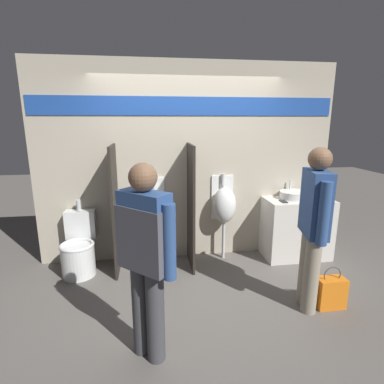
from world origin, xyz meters
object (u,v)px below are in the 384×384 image
object	(u,v)px
toilet	(79,250)
person_with_lanyard	(314,224)
person_in_vest	(146,251)
sink_basin	(294,195)
urinal_far	(224,205)
cell_phone	(283,201)
urinal_near_counter	(154,208)
shopping_bag	(330,292)

from	to	relation	value
toilet	person_with_lanyard	size ratio (longest dim) A/B	0.55
person_in_vest	sink_basin	bearing A→B (deg)	-98.53
person_with_lanyard	sink_basin	bearing A→B (deg)	-5.70
urinal_far	person_with_lanyard	size ratio (longest dim) A/B	0.72
cell_phone	toilet	distance (m)	2.77
urinal_near_counter	toilet	bearing A→B (deg)	-170.19
shopping_bag	person_with_lanyard	bearing A→B (deg)	171.63
urinal_near_counter	toilet	xyz separation A→B (m)	(-0.97, -0.17, -0.48)
person_with_lanyard	urinal_far	bearing A→B (deg)	37.49
person_with_lanyard	cell_phone	bearing A→B (deg)	3.13
sink_basin	person_with_lanyard	world-z (taller)	person_with_lanyard
toilet	shopping_bag	xyz separation A→B (m)	(2.78, -1.14, -0.14)
person_with_lanyard	shopping_bag	size ratio (longest dim) A/B	3.65
sink_basin	toilet	size ratio (longest dim) A/B	0.43
cell_phone	urinal_near_counter	distance (m)	1.76
urinal_near_counter	urinal_far	bearing A→B (deg)	0.00
toilet	urinal_near_counter	bearing A→B (deg)	9.81
urinal_far	toilet	world-z (taller)	urinal_far
cell_phone	urinal_near_counter	xyz separation A→B (m)	(-1.74, 0.21, -0.08)
sink_basin	person_in_vest	world-z (taller)	person_in_vest
urinal_far	toilet	size ratio (longest dim) A/B	1.31
toilet	person_in_vest	world-z (taller)	person_in_vest
sink_basin	urinal_near_counter	world-z (taller)	urinal_near_counter
sink_basin	person_with_lanyard	xyz separation A→B (m)	(-0.41, -1.22, 0.02)
sink_basin	urinal_far	size ratio (longest dim) A/B	0.33
urinal_far	person_in_vest	distance (m)	2.03
sink_basin	urinal_far	bearing A→B (deg)	176.84
cell_phone	urinal_far	size ratio (longest dim) A/B	0.12
person_in_vest	urinal_near_counter	bearing A→B (deg)	-50.39
urinal_far	cell_phone	bearing A→B (deg)	-15.03
sink_basin	toilet	world-z (taller)	sink_basin
sink_basin	person_in_vest	xyz separation A→B (m)	(-2.06, -1.66, 0.04)
toilet	person_in_vest	size ratio (longest dim) A/B	0.56
cell_phone	person_in_vest	bearing A→B (deg)	-140.42
cell_phone	person_in_vest	size ratio (longest dim) A/B	0.09
urinal_near_counter	shopping_bag	bearing A→B (deg)	-35.97
urinal_far	person_with_lanyard	xyz separation A→B (m)	(0.59, -1.28, 0.15)
sink_basin	urinal_near_counter	distance (m)	1.97
person_with_lanyard	shopping_bag	bearing A→B (deg)	-85.69
shopping_bag	toilet	bearing A→B (deg)	157.64
urinal_near_counter	urinal_far	distance (m)	0.97
urinal_far	person_in_vest	size ratio (longest dim) A/B	0.74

